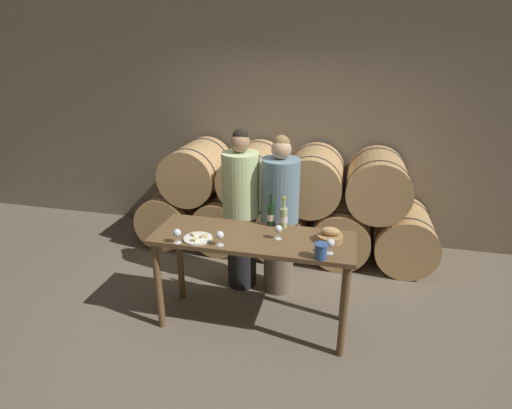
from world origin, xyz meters
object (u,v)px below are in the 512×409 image
at_px(tasting_table, 253,250).
at_px(blue_crock, 321,250).
at_px(person_right, 280,217).
at_px(wine_bottle_red, 271,215).
at_px(wine_glass_far_left, 177,233).
at_px(wine_bottle_white, 284,217).
at_px(person_left, 241,211).
at_px(bread_basket, 330,236).
at_px(wine_glass_left, 220,236).
at_px(wine_glass_right, 330,243).
at_px(cheese_plate, 198,238).
at_px(wine_glass_center, 278,229).

xyz_separation_m(tasting_table, blue_crock, (0.60, -0.25, 0.20)).
distance_m(tasting_table, person_right, 0.65).
bearing_deg(wine_bottle_red, wine_glass_far_left, -142.60).
xyz_separation_m(person_right, wine_bottle_white, (0.10, -0.38, 0.17)).
bearing_deg(tasting_table, wine_glass_far_left, -155.54).
bearing_deg(person_left, wine_bottle_white, -37.32).
relative_size(person_left, bread_basket, 7.90).
bearing_deg(wine_glass_left, wine_bottle_red, 55.85).
distance_m(person_left, wine_glass_left, 0.87).
distance_m(person_right, wine_glass_right, 0.97).
bearing_deg(wine_bottle_red, person_left, 136.44).
relative_size(wine_bottle_white, wine_glass_right, 2.30).
distance_m(cheese_plate, wine_glass_center, 0.69).
xyz_separation_m(bread_basket, wine_glass_left, (-0.88, -0.29, 0.04)).
distance_m(person_left, cheese_plate, 0.81).
relative_size(blue_crock, wine_glass_center, 0.99).
relative_size(person_left, wine_bottle_red, 5.70).
bearing_deg(wine_glass_center, person_left, 128.58).
height_order(wine_glass_far_left, wine_glass_right, same).
xyz_separation_m(bread_basket, wine_glass_far_left, (-1.24, -0.33, 0.04)).
relative_size(blue_crock, cheese_plate, 0.51).
xyz_separation_m(person_left, cheese_plate, (-0.17, -0.80, 0.06)).
distance_m(tasting_table, bread_basket, 0.68).
height_order(blue_crock, wine_glass_far_left, wine_glass_far_left).
distance_m(wine_glass_far_left, wine_glass_left, 0.36).
bearing_deg(wine_glass_left, wine_glass_right, 4.35).
distance_m(person_left, blue_crock, 1.25).
height_order(wine_bottle_white, wine_glass_left, wine_bottle_white).
relative_size(wine_bottle_white, cheese_plate, 1.18).
xyz_separation_m(wine_glass_far_left, wine_glass_right, (1.25, 0.11, 0.00)).
height_order(person_right, wine_glass_right, person_right).
bearing_deg(person_right, wine_bottle_red, -92.63).
distance_m(person_left, wine_bottle_red, 0.56).
height_order(tasting_table, wine_glass_right, wine_glass_right).
xyz_separation_m(bread_basket, wine_glass_right, (0.01, -0.22, 0.04)).
distance_m(wine_bottle_red, bread_basket, 0.58).
relative_size(bread_basket, wine_glass_right, 1.71).
relative_size(person_left, wine_glass_center, 13.50).
relative_size(wine_bottle_red, wine_glass_center, 2.37).
bearing_deg(wine_glass_left, wine_glass_far_left, -173.73).
relative_size(cheese_plate, wine_glass_left, 1.94).
relative_size(tasting_table, wine_glass_left, 13.84).
xyz_separation_m(wine_bottle_white, wine_glass_far_left, (-0.81, -0.51, -0.01)).
bearing_deg(wine_bottle_white, tasting_table, -132.54).
bearing_deg(person_left, wine_glass_center, -51.42).
height_order(wine_glass_left, wine_glass_right, same).
bearing_deg(wine_glass_right, wine_bottle_white, 137.52).
xyz_separation_m(tasting_table, bread_basket, (0.66, 0.07, 0.18)).
relative_size(wine_glass_far_left, wine_glass_center, 1.00).
bearing_deg(tasting_table, wine_glass_right, -13.31).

